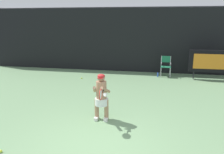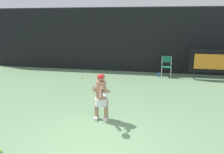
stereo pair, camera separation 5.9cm
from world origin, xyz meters
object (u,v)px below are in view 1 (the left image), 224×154
(scoreboard, at_px, (212,61))
(tennis_ball_loose, at_px, (1,151))
(umpire_chair, at_px, (166,65))
(water_bottle, at_px, (158,75))
(tennis_racket, at_px, (101,94))
(tennis_ball_spare, at_px, (82,78))
(tennis_player, at_px, (101,96))

(scoreboard, height_order, tennis_ball_loose, scoreboard)
(umpire_chair, distance_m, tennis_ball_loose, 9.12)
(water_bottle, relative_size, tennis_racket, 0.44)
(umpire_chair, height_order, tennis_racket, tennis_racket)
(tennis_racket, height_order, tennis_ball_spare, tennis_racket)
(tennis_ball_spare, bearing_deg, scoreboard, 9.10)
(scoreboard, height_order, tennis_ball_spare, scoreboard)
(tennis_player, distance_m, tennis_ball_spare, 5.16)
(water_bottle, distance_m, tennis_ball_spare, 4.02)
(umpire_chair, height_order, tennis_ball_spare, umpire_chair)
(tennis_racket, distance_m, tennis_ball_spare, 5.82)
(water_bottle, bearing_deg, scoreboard, -2.01)
(scoreboard, height_order, tennis_player, scoreboard)
(scoreboard, bearing_deg, water_bottle, 177.99)
(water_bottle, xyz_separation_m, tennis_racket, (-1.56, -6.38, 0.91))
(water_bottle, relative_size, tennis_ball_spare, 3.90)
(tennis_player, height_order, tennis_racket, tennis_player)
(umpire_chair, distance_m, tennis_player, 6.34)
(tennis_racket, bearing_deg, tennis_ball_spare, 117.12)
(water_bottle, xyz_separation_m, tennis_ball_loose, (-3.57, -7.97, -0.09))
(tennis_player, relative_size, tennis_racket, 2.38)
(umpire_chair, xyz_separation_m, tennis_ball_spare, (-4.25, -1.35, -0.58))
(water_bottle, distance_m, tennis_ball_loose, 8.73)
(water_bottle, distance_m, tennis_racket, 6.63)
(water_bottle, relative_size, tennis_player, 0.18)
(scoreboard, xyz_separation_m, tennis_ball_loose, (-6.18, -7.87, -0.91))
(tennis_racket, bearing_deg, tennis_player, 106.13)
(tennis_racket, bearing_deg, umpire_chair, 77.08)
(umpire_chair, bearing_deg, scoreboard, -8.17)
(scoreboard, distance_m, tennis_player, 7.12)
(tennis_player, bearing_deg, tennis_ball_loose, -130.33)
(scoreboard, height_order, umpire_chair, scoreboard)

